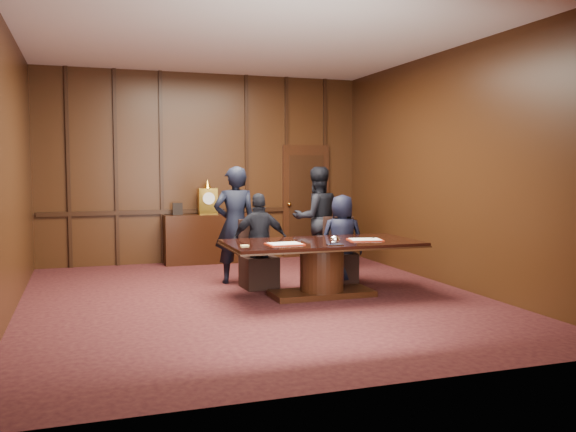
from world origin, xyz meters
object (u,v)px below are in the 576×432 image
Objects in this scene: witness_left at (235,225)px; witness_right at (317,218)px; conference_table at (322,259)px; signatory_right at (342,239)px; signatory_left at (260,241)px; sideboard at (208,237)px.

witness_right is at bearing -150.29° from witness_left.
signatory_right is at bearing 50.91° from conference_table.
signatory_left is at bearing 129.09° from conference_table.
witness_right is at bearing 70.51° from conference_table.
witness_left is (0.01, -2.07, 0.40)m from sideboard.
sideboard is 1.15× the size of signatory_left.
witness_left is (-0.89, 1.33, 0.38)m from conference_table.
sideboard is at bearing -40.30° from witness_right.
conference_table is at bearing 64.30° from signatory_right.
sideboard is 1.18× the size of signatory_right.
sideboard is 2.11m from witness_left.
sideboard is 2.14m from witness_right.
signatory_right is at bearing 84.44° from witness_right.
sideboard reaches higher than signatory_right.
witness_right reaches higher than signatory_left.
witness_right is (0.09, 1.29, 0.21)m from signatory_right.
sideboard is 0.90× the size of witness_right.
conference_table is at bearing 136.94° from signatory_left.
witness_left reaches higher than signatory_right.
sideboard is 3.52m from conference_table.
witness_left is 1.00× the size of witness_right.
witness_right reaches higher than conference_table.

